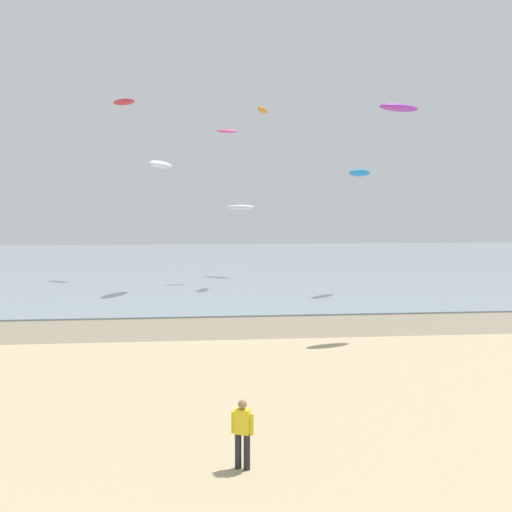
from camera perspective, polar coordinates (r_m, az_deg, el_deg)
wet_sand_strip at (r=31.04m, az=-9.57°, el=-7.09°), size 120.00×5.78×0.01m
sea at (r=68.54m, az=-7.41°, el=-0.64°), size 160.00×70.00×0.10m
person_nearest_camera at (r=14.56m, az=-1.34°, el=-16.91°), size 0.53×0.34×1.71m
kite_aloft_0 at (r=54.84m, az=-12.86°, el=14.56°), size 2.54×2.26×0.68m
kite_aloft_1 at (r=47.66m, az=0.66°, el=14.15°), size 1.37×2.48×0.62m
kite_aloft_2 at (r=53.75m, az=-1.57°, el=4.82°), size 2.93×2.40×0.49m
kite_aloft_3 at (r=29.99m, az=13.88°, el=13.99°), size 2.42×1.48×0.39m
kite_aloft_4 at (r=50.39m, az=-2.84°, el=12.17°), size 1.89×0.80×0.36m
kite_aloft_5 at (r=44.24m, az=-9.35°, el=8.85°), size 2.30×3.73×0.74m
kite_aloft_6 at (r=43.51m, az=10.18°, el=8.05°), size 2.61×2.63×0.73m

